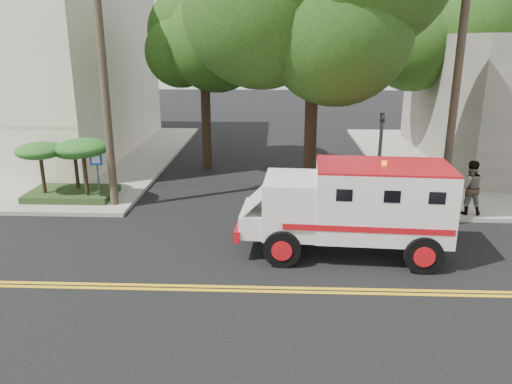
{
  "coord_description": "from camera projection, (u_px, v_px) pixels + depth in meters",
  "views": [
    {
      "loc": [
        0.3,
        -11.08,
        5.97
      ],
      "look_at": [
        -0.29,
        3.01,
        1.6
      ],
      "focal_mm": 35.0,
      "sensor_mm": 36.0,
      "label": 1
    }
  ],
  "objects": [
    {
      "name": "ground",
      "position": [
        263.0,
        290.0,
        12.36
      ],
      "size": [
        100.0,
        100.0,
        0.0
      ],
      "primitive_type": "plane",
      "color": "black",
      "rests_on": "ground"
    },
    {
      "name": "sidewalk_nw",
      "position": [
        10.0,
        157.0,
        25.76
      ],
      "size": [
        17.0,
        17.0,
        0.15
      ],
      "primitive_type": "cube",
      "color": "gray",
      "rests_on": "ground"
    },
    {
      "name": "utility_pole_left",
      "position": [
        104.0,
        83.0,
        16.98
      ],
      "size": [
        0.28,
        0.28,
        9.0
      ],
      "primitive_type": "cylinder",
      "color": "#382D23",
      "rests_on": "ground"
    },
    {
      "name": "utility_pole_right",
      "position": [
        456.0,
        84.0,
        16.69
      ],
      "size": [
        0.28,
        0.28,
        9.0
      ],
      "primitive_type": "cylinder",
      "color": "#382D23",
      "rests_on": "ground"
    },
    {
      "name": "tree_left",
      "position": [
        210.0,
        44.0,
        22.02
      ],
      "size": [
        4.48,
        4.2,
        7.7
      ],
      "color": "black",
      "rests_on": "ground"
    },
    {
      "name": "tree_right",
      "position": [
        447.0,
        35.0,
        25.25
      ],
      "size": [
        4.8,
        4.5,
        8.2
      ],
      "color": "black",
      "rests_on": "ground"
    },
    {
      "name": "traffic_signal",
      "position": [
        380.0,
        153.0,
        16.89
      ],
      "size": [
        0.15,
        0.18,
        3.6
      ],
      "color": "#3F3F42",
      "rests_on": "ground"
    },
    {
      "name": "accessibility_sign",
      "position": [
        97.0,
        170.0,
        18.09
      ],
      "size": [
        0.45,
        0.1,
        2.02
      ],
      "color": "#3F3F42",
      "rests_on": "ground"
    },
    {
      "name": "palm_planter",
      "position": [
        68.0,
        160.0,
        18.49
      ],
      "size": [
        3.52,
        2.63,
        2.36
      ],
      "color": "#1E3314",
      "rests_on": "sidewalk_nw"
    },
    {
      "name": "armored_truck",
      "position": [
        354.0,
        204.0,
        13.99
      ],
      "size": [
        5.97,
        2.68,
        2.66
      ],
      "rotation": [
        0.0,
        0.0,
        -0.06
      ],
      "color": "silver",
      "rests_on": "ground"
    },
    {
      "name": "pedestrian_a",
      "position": [
        423.0,
        184.0,
        17.59
      ],
      "size": [
        0.66,
        0.44,
        1.78
      ],
      "primitive_type": "imported",
      "rotation": [
        0.0,
        0.0,
        3.12
      ],
      "color": "gray",
      "rests_on": "sidewalk_ne"
    },
    {
      "name": "pedestrian_b",
      "position": [
        470.0,
        187.0,
        17.0
      ],
      "size": [
        0.95,
        0.76,
        1.88
      ],
      "primitive_type": "imported",
      "rotation": [
        0.0,
        0.0,
        3.09
      ],
      "color": "gray",
      "rests_on": "sidewalk_ne"
    }
  ]
}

